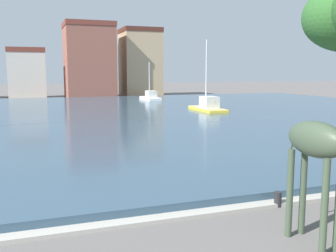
# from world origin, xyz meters

# --- Properties ---
(harbor_water) EXTENTS (82.83, 53.48, 0.37)m
(harbor_water) POSITION_xyz_m (0.00, 34.84, 0.19)
(harbor_water) COLOR #334C60
(harbor_water) RESTS_ON ground
(quay_edge_coping) EXTENTS (82.83, 0.50, 0.12)m
(quay_edge_coping) POSITION_xyz_m (0.00, 7.86, 0.06)
(quay_edge_coping) COLOR #ADA89E
(quay_edge_coping) RESTS_ON ground
(giraffe_statue) EXTENTS (0.83, 2.95, 5.15)m
(giraffe_statue) POSITION_xyz_m (2.84, 4.92, 2.63)
(giraffe_statue) COLOR #3D4C38
(giraffe_statue) RESTS_ON ground
(sailboat_white) EXTENTS (1.82, 5.97, 5.79)m
(sailboat_white) POSITION_xyz_m (12.37, 51.09, 0.57)
(sailboat_white) COLOR white
(sailboat_white) RESTS_ON ground
(sailboat_yellow) EXTENTS (2.29, 6.93, 7.70)m
(sailboat_yellow) POSITION_xyz_m (13.64, 34.52, 0.60)
(sailboat_yellow) COLOR gold
(sailboat_yellow) RESTS_ON ground
(mooring_bollard) EXTENTS (0.24, 0.24, 0.50)m
(mooring_bollard) POSITION_xyz_m (3.68, 7.71, 0.25)
(mooring_bollard) COLOR #232326
(mooring_bollard) RESTS_ON ground
(townhouse_corner_house) EXTENTS (6.02, 5.50, 8.36)m
(townhouse_corner_house) POSITION_xyz_m (-4.27, 67.04, 4.19)
(townhouse_corner_house) COLOR beige
(townhouse_corner_house) RESTS_ON ground
(townhouse_end_terrace) EXTENTS (8.16, 8.14, 12.60)m
(townhouse_end_terrace) POSITION_xyz_m (5.86, 64.99, 6.31)
(townhouse_end_terrace) COLOR #8E5142
(townhouse_end_terrace) RESTS_ON ground
(townhouse_wide_warehouse) EXTENTS (6.81, 7.13, 12.19)m
(townhouse_wide_warehouse) POSITION_xyz_m (15.38, 66.90, 6.11)
(townhouse_wide_warehouse) COLOR tan
(townhouse_wide_warehouse) RESTS_ON ground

